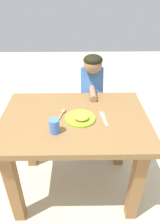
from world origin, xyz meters
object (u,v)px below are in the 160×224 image
object	(u,v)px
plate	(81,118)
spoon	(62,114)
person	(91,106)
fork	(104,118)
drinking_cup	(54,126)

from	to	relation	value
plate	spoon	size ratio (longest dim) A/B	1.11
person	fork	bearing A→B (deg)	96.42
plate	spoon	xyz separation A→B (m)	(-0.14, 0.06, -0.01)
fork	drinking_cup	world-z (taller)	drinking_cup
drinking_cup	person	xyz separation A→B (m)	(0.28, 0.65, -0.26)
person	plate	bearing A→B (deg)	78.21
plate	person	world-z (taller)	person
spoon	fork	bearing A→B (deg)	-85.10
plate	fork	bearing A→B (deg)	2.90
plate	spoon	world-z (taller)	plate
plate	spoon	distance (m)	0.15
plate	drinking_cup	xyz separation A→B (m)	(-0.17, -0.14, 0.03)
spoon	person	size ratio (longest dim) A/B	0.18
spoon	person	bearing A→B (deg)	-13.02
drinking_cup	person	bearing A→B (deg)	66.94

